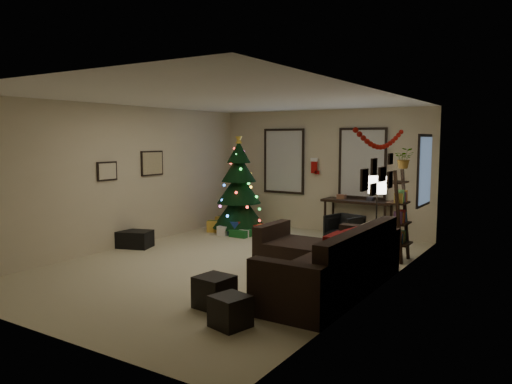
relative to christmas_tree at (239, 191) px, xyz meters
The scene contains 29 objects.
floor 2.96m from the christmas_tree, 58.12° to the right, with size 7.00×7.00×0.00m, color #C5BA95.
ceiling 3.34m from the christmas_tree, 58.12° to the right, with size 7.00×7.00×0.00m, color white.
wall_back 1.91m from the christmas_tree, 36.73° to the left, with size 5.00×5.00×0.00m, color beige.
wall_front 6.09m from the christmas_tree, 75.83° to the right, with size 5.00×5.00×0.00m, color beige.
wall_left 2.63m from the christmas_tree, 112.97° to the right, with size 7.00×7.00×0.00m, color beige.
wall_right 4.67m from the christmas_tree, 30.95° to the right, with size 7.00×7.00×0.00m, color beige.
window_back_left 1.36m from the christmas_tree, 63.55° to the left, with size 1.05×0.06×1.50m.
window_back_right 2.74m from the christmas_tree, 23.89° to the left, with size 1.05×0.06×1.50m.
window_right_wall 4.00m from the christmas_tree, ahead, with size 0.06×0.90×1.30m.
christmas_tree is the anchor object (origin of this frame).
presents 0.81m from the christmas_tree, 65.33° to the right, with size 1.50×1.01×0.30m.
sofa 4.29m from the christmas_tree, 38.78° to the right, with size 2.00×2.90×0.90m.
pillow_red_a 4.94m from the christmas_tree, 41.47° to the right, with size 0.13×0.47×0.47m, color maroon.
pillow_red_b 4.56m from the christmas_tree, 35.67° to the right, with size 0.11×0.41×0.41m, color maroon.
pillow_cream 4.21m from the christmas_tree, 28.32° to the right, with size 0.11×0.40×0.40m, color beige.
ottoman_near 5.00m from the christmas_tree, 59.09° to the right, with size 0.41×0.41×0.39m, color black.
ottoman_far 5.63m from the christmas_tree, 56.56° to the right, with size 0.37×0.37×0.35m, color black.
desk 2.59m from the christmas_tree, 18.71° to the left, with size 1.47×0.53×0.79m.
desk_chair 2.51m from the christmas_tree, ahead, with size 0.55×0.52×0.57m, color black.
bookshelf 3.86m from the christmas_tree, 10.58° to the right, with size 0.30×0.46×1.55m.
potted_plant 3.93m from the christmas_tree, ahead, with size 0.41×0.35×0.45m, color #4C4C4C.
floor_lamp 3.57m from the christmas_tree, 14.75° to the right, with size 0.30×0.30×1.44m.
art_map 2.04m from the christmas_tree, 120.97° to the right, with size 0.04×0.60×0.50m.
art_abstract 3.04m from the christmas_tree, 109.45° to the right, with size 0.04×0.45×0.35m.
gallery 4.72m from the christmas_tree, 31.85° to the right, with size 0.03×1.25×0.54m.
garland 4.71m from the christmas_tree, 30.30° to the right, with size 0.08×1.90×0.30m, color #A5140C, non-canonical shape.
stocking_left 1.78m from the christmas_tree, 37.28° to the left, with size 0.20×0.05×0.36m.
stocking_right 2.10m from the christmas_tree, 34.89° to the left, with size 0.20×0.05×0.36m.
storage_bin 2.62m from the christmas_tree, 108.66° to the right, with size 0.64×0.43×0.32m, color black.
Camera 1 is at (4.64, -6.55, 2.06)m, focal length 34.60 mm.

